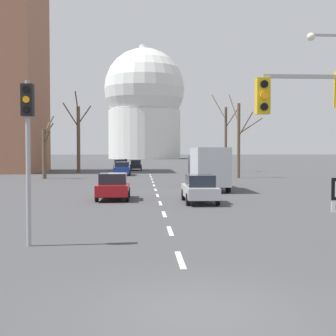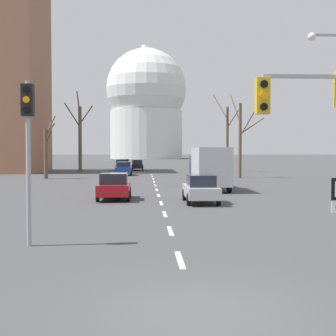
# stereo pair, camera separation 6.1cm
# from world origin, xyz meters

# --- Properties ---
(ground_plane) EXTENTS (800.00, 800.00, 0.00)m
(ground_plane) POSITION_xyz_m (0.00, 0.00, 0.00)
(ground_plane) COLOR #424244
(lane_stripe_0) EXTENTS (0.16, 2.00, 0.01)m
(lane_stripe_0) POSITION_xyz_m (0.00, 4.02, 0.00)
(lane_stripe_0) COLOR silver
(lane_stripe_0) RESTS_ON ground_plane
(lane_stripe_1) EXTENTS (0.16, 2.00, 0.01)m
(lane_stripe_1) POSITION_xyz_m (0.00, 8.52, 0.00)
(lane_stripe_1) COLOR silver
(lane_stripe_1) RESTS_ON ground_plane
(lane_stripe_2) EXTENTS (0.16, 2.00, 0.01)m
(lane_stripe_2) POSITION_xyz_m (0.00, 13.02, 0.00)
(lane_stripe_2) COLOR silver
(lane_stripe_2) RESTS_ON ground_plane
(lane_stripe_3) EXTENTS (0.16, 2.00, 0.01)m
(lane_stripe_3) POSITION_xyz_m (0.00, 17.52, 0.00)
(lane_stripe_3) COLOR silver
(lane_stripe_3) RESTS_ON ground_plane
(lane_stripe_4) EXTENTS (0.16, 2.00, 0.01)m
(lane_stripe_4) POSITION_xyz_m (0.00, 22.02, 0.00)
(lane_stripe_4) COLOR silver
(lane_stripe_4) RESTS_ON ground_plane
(lane_stripe_5) EXTENTS (0.16, 2.00, 0.01)m
(lane_stripe_5) POSITION_xyz_m (0.00, 26.52, 0.00)
(lane_stripe_5) COLOR silver
(lane_stripe_5) RESTS_ON ground_plane
(lane_stripe_6) EXTENTS (0.16, 2.00, 0.01)m
(lane_stripe_6) POSITION_xyz_m (0.00, 31.02, 0.00)
(lane_stripe_6) COLOR silver
(lane_stripe_6) RESTS_ON ground_plane
(lane_stripe_7) EXTENTS (0.16, 2.00, 0.01)m
(lane_stripe_7) POSITION_xyz_m (0.00, 35.52, 0.00)
(lane_stripe_7) COLOR silver
(lane_stripe_7) RESTS_ON ground_plane
(lane_stripe_8) EXTENTS (0.16, 2.00, 0.01)m
(lane_stripe_8) POSITION_xyz_m (0.00, 40.02, 0.00)
(lane_stripe_8) COLOR silver
(lane_stripe_8) RESTS_ON ground_plane
(lane_stripe_9) EXTENTS (0.16, 2.00, 0.01)m
(lane_stripe_9) POSITION_xyz_m (0.00, 44.52, 0.00)
(lane_stripe_9) COLOR silver
(lane_stripe_9) RESTS_ON ground_plane
(lane_stripe_10) EXTENTS (0.16, 2.00, 0.01)m
(lane_stripe_10) POSITION_xyz_m (0.00, 49.02, 0.00)
(lane_stripe_10) COLOR silver
(lane_stripe_10) RESTS_ON ground_plane
(traffic_signal_near_right) EXTENTS (2.53, 0.34, 5.13)m
(traffic_signal_near_right) POSITION_xyz_m (3.63, 4.14, 3.90)
(traffic_signal_near_right) COLOR #9E9EA3
(traffic_signal_near_right) RESTS_ON ground_plane
(traffic_signal_near_left) EXTENTS (0.36, 0.34, 4.99)m
(traffic_signal_near_left) POSITION_xyz_m (-4.44, 6.07, 3.48)
(traffic_signal_near_left) COLOR #9E9EA3
(traffic_signal_near_left) RESTS_ON ground_plane
(sedan_near_left) EXTENTS (1.92, 4.58, 1.61)m
(sedan_near_left) POSITION_xyz_m (-3.38, 47.89, 0.81)
(sedan_near_left) COLOR navy
(sedan_near_left) RESTS_ON ground_plane
(sedan_near_right) EXTENTS (1.92, 3.99, 1.58)m
(sedan_near_right) POSITION_xyz_m (-2.71, 19.60, 0.80)
(sedan_near_right) COLOR maroon
(sedan_near_right) RESTS_ON ground_plane
(sedan_mid_centre) EXTENTS (1.80, 3.94, 1.59)m
(sedan_mid_centre) POSITION_xyz_m (-1.92, 61.98, 0.80)
(sedan_mid_centre) COLOR black
(sedan_mid_centre) RESTS_ON ground_plane
(sedan_far_left) EXTENTS (1.81, 4.56, 1.64)m
(sedan_far_left) POSITION_xyz_m (-4.09, 66.80, 0.83)
(sedan_far_left) COLOR slate
(sedan_far_left) RESTS_ON ground_plane
(sedan_far_right) EXTENTS (1.80, 4.15, 1.66)m
(sedan_far_right) POSITION_xyz_m (-4.31, 61.76, 0.85)
(sedan_far_right) COLOR silver
(sedan_far_right) RESTS_ON ground_plane
(sedan_distant_centre) EXTENTS (1.77, 4.40, 1.58)m
(sedan_distant_centre) POSITION_xyz_m (2.20, 17.58, 0.80)
(sedan_distant_centre) COLOR #B7B7BC
(sedan_distant_centre) RESTS_ON ground_plane
(delivery_truck) EXTENTS (2.44, 7.20, 3.14)m
(delivery_truck) POSITION_xyz_m (3.87, 26.13, 1.70)
(delivery_truck) COLOR #333842
(delivery_truck) RESTS_ON ground_plane
(bare_tree_left_near) EXTENTS (3.61, 2.05, 10.86)m
(bare_tree_left_near) POSITION_xyz_m (-9.64, 55.85, 4.93)
(bare_tree_left_near) COLOR brown
(bare_tree_left_near) RESTS_ON ground_plane
(bare_tree_right_near) EXTENTS (3.10, 4.48, 10.94)m
(bare_tree_right_near) POSITION_xyz_m (10.55, 55.85, 4.97)
(bare_tree_right_near) COLOR brown
(bare_tree_right_near) RESTS_ON ground_plane
(bare_tree_left_far) EXTENTS (1.29, 2.56, 6.65)m
(bare_tree_left_far) POSITION_xyz_m (-11.14, 41.24, 3.02)
(bare_tree_left_far) COLOR brown
(bare_tree_left_far) RESTS_ON ground_plane
(bare_tree_right_far) EXTENTS (3.51, 3.69, 9.25)m
(bare_tree_right_far) POSITION_xyz_m (9.46, 41.66, 4.34)
(bare_tree_right_far) COLOR brown
(bare_tree_right_far) RESTS_ON ground_plane
(capitol_dome) EXTENTS (30.84, 30.84, 43.57)m
(capitol_dome) POSITION_xyz_m (0.00, 173.04, 21.22)
(capitol_dome) COLOR silver
(capitol_dome) RESTS_ON ground_plane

